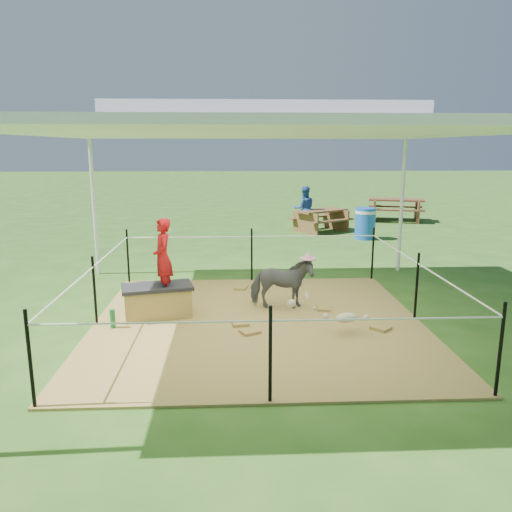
{
  "coord_description": "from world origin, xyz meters",
  "views": [
    {
      "loc": [
        -0.35,
        -6.68,
        2.45
      ],
      "look_at": [
        0.0,
        0.6,
        0.85
      ],
      "focal_mm": 35.0,
      "sensor_mm": 36.0,
      "label": 1
    }
  ],
  "objects_px": {
    "straw_bale": "(158,302)",
    "picnic_table_far": "(396,210)",
    "green_bottle": "(113,319)",
    "picnic_table_near": "(321,221)",
    "pony": "(282,284)",
    "distant_person": "(304,209)",
    "foal": "(346,316)",
    "woman": "(163,251)",
    "trash_barrel": "(365,224)"
  },
  "relations": [
    {
      "from": "straw_bale",
      "to": "picnic_table_far",
      "type": "bearing_deg",
      "value": 55.19
    },
    {
      "from": "green_bottle",
      "to": "picnic_table_near",
      "type": "relative_size",
      "value": 0.17
    },
    {
      "from": "pony",
      "to": "picnic_table_near",
      "type": "height_order",
      "value": "pony"
    },
    {
      "from": "pony",
      "to": "picnic_table_near",
      "type": "relative_size",
      "value": 0.61
    },
    {
      "from": "distant_person",
      "to": "picnic_table_near",
      "type": "bearing_deg",
      "value": 165.76
    },
    {
      "from": "straw_bale",
      "to": "picnic_table_far",
      "type": "height_order",
      "value": "picnic_table_far"
    },
    {
      "from": "picnic_table_far",
      "to": "distant_person",
      "type": "bearing_deg",
      "value": -135.25
    },
    {
      "from": "pony",
      "to": "foal",
      "type": "relative_size",
      "value": 1.06
    },
    {
      "from": "woman",
      "to": "distant_person",
      "type": "relative_size",
      "value": 0.85
    },
    {
      "from": "trash_barrel",
      "to": "picnic_table_far",
      "type": "xyz_separation_m",
      "value": [
        1.92,
        3.3,
        -0.05
      ]
    },
    {
      "from": "foal",
      "to": "distant_person",
      "type": "bearing_deg",
      "value": 67.65
    },
    {
      "from": "foal",
      "to": "picnic_table_near",
      "type": "distance_m",
      "value": 8.35
    },
    {
      "from": "woman",
      "to": "green_bottle",
      "type": "bearing_deg",
      "value": -68.87
    },
    {
      "from": "foal",
      "to": "picnic_table_far",
      "type": "relative_size",
      "value": 0.5
    },
    {
      "from": "picnic_table_far",
      "to": "picnic_table_near",
      "type": "bearing_deg",
      "value": -129.88
    },
    {
      "from": "distant_person",
      "to": "woman",
      "type": "bearing_deg",
      "value": 65.09
    },
    {
      "from": "foal",
      "to": "picnic_table_near",
      "type": "height_order",
      "value": "picnic_table_near"
    },
    {
      "from": "distant_person",
      "to": "pony",
      "type": "bearing_deg",
      "value": 76.71
    },
    {
      "from": "straw_bale",
      "to": "picnic_table_far",
      "type": "xyz_separation_m",
      "value": [
        6.59,
        9.48,
        0.13
      ]
    },
    {
      "from": "pony",
      "to": "trash_barrel",
      "type": "bearing_deg",
      "value": -23.48
    },
    {
      "from": "straw_bale",
      "to": "pony",
      "type": "height_order",
      "value": "pony"
    },
    {
      "from": "straw_bale",
      "to": "green_bottle",
      "type": "xyz_separation_m",
      "value": [
        -0.55,
        -0.45,
        -0.08
      ]
    },
    {
      "from": "woman",
      "to": "trash_barrel",
      "type": "xyz_separation_m",
      "value": [
        4.58,
        6.19,
        -0.59
      ]
    },
    {
      "from": "straw_bale",
      "to": "green_bottle",
      "type": "distance_m",
      "value": 0.71
    },
    {
      "from": "woman",
      "to": "picnic_table_far",
      "type": "xyz_separation_m",
      "value": [
        6.49,
        9.48,
        -0.64
      ]
    },
    {
      "from": "green_bottle",
      "to": "picnic_table_far",
      "type": "relative_size",
      "value": 0.15
    },
    {
      "from": "trash_barrel",
      "to": "picnic_table_far",
      "type": "distance_m",
      "value": 3.81
    },
    {
      "from": "green_bottle",
      "to": "foal",
      "type": "xyz_separation_m",
      "value": [
        3.13,
        -0.36,
        0.12
      ]
    },
    {
      "from": "foal",
      "to": "pony",
      "type": "bearing_deg",
      "value": 107.21
    },
    {
      "from": "straw_bale",
      "to": "foal",
      "type": "bearing_deg",
      "value": -17.31
    },
    {
      "from": "green_bottle",
      "to": "pony",
      "type": "height_order",
      "value": "pony"
    },
    {
      "from": "straw_bale",
      "to": "foal",
      "type": "height_order",
      "value": "foal"
    },
    {
      "from": "pony",
      "to": "woman",
      "type": "bearing_deg",
      "value": 100.85
    },
    {
      "from": "picnic_table_near",
      "to": "picnic_table_far",
      "type": "distance_m",
      "value": 3.52
    },
    {
      "from": "pony",
      "to": "distant_person",
      "type": "height_order",
      "value": "distant_person"
    },
    {
      "from": "trash_barrel",
      "to": "distant_person",
      "type": "distance_m",
      "value": 2.03
    },
    {
      "from": "pony",
      "to": "straw_bale",
      "type": "bearing_deg",
      "value": 100.38
    },
    {
      "from": "pony",
      "to": "trash_barrel",
      "type": "xyz_separation_m",
      "value": [
        2.85,
        5.92,
        -0.0
      ]
    },
    {
      "from": "straw_bale",
      "to": "picnic_table_near",
      "type": "relative_size",
      "value": 0.61
    },
    {
      "from": "straw_bale",
      "to": "woman",
      "type": "distance_m",
      "value": 0.78
    },
    {
      "from": "straw_bale",
      "to": "picnic_table_near",
      "type": "distance_m",
      "value": 8.34
    },
    {
      "from": "straw_bale",
      "to": "pony",
      "type": "distance_m",
      "value": 1.86
    },
    {
      "from": "woman",
      "to": "foal",
      "type": "height_order",
      "value": "woman"
    },
    {
      "from": "woman",
      "to": "pony",
      "type": "height_order",
      "value": "woman"
    },
    {
      "from": "trash_barrel",
      "to": "picnic_table_far",
      "type": "relative_size",
      "value": 0.47
    },
    {
      "from": "picnic_table_far",
      "to": "pony",
      "type": "bearing_deg",
      "value": -102.04
    },
    {
      "from": "foal",
      "to": "trash_barrel",
      "type": "bearing_deg",
      "value": 55.3
    },
    {
      "from": "distant_person",
      "to": "foal",
      "type": "bearing_deg",
      "value": 83.14
    },
    {
      "from": "distant_person",
      "to": "trash_barrel",
      "type": "bearing_deg",
      "value": 133.93
    },
    {
      "from": "green_bottle",
      "to": "picnic_table_far",
      "type": "xyz_separation_m",
      "value": [
        7.14,
        9.93,
        0.21
      ]
    }
  ]
}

